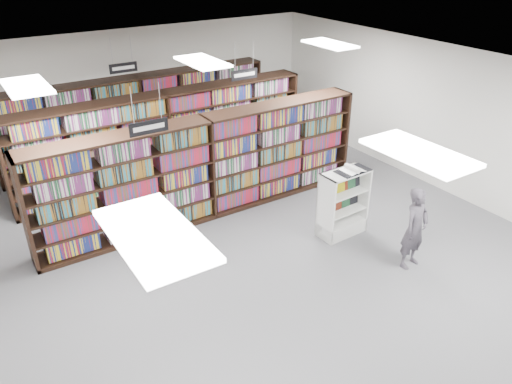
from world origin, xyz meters
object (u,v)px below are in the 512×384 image
bookshelf_row_near (208,168)px  endcap_display (341,211)px  open_book (353,170)px  shopper (415,228)px

bookshelf_row_near → endcap_display: (1.80, -2.04, -0.59)m
bookshelf_row_near → open_book: bearing=-47.8°
shopper → open_book: bearing=90.4°
open_book → endcap_display: bearing=147.1°
bookshelf_row_near → shopper: (2.12, -3.54, -0.30)m
bookshelf_row_near → shopper: bookshelf_row_near is taller
endcap_display → open_book: bearing=-33.2°
endcap_display → open_book: 0.90m
bookshelf_row_near → shopper: bearing=-59.1°
open_book → shopper: bearing=-84.2°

